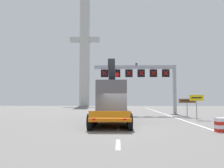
{
  "coord_description": "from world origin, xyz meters",
  "views": [
    {
      "loc": [
        -0.09,
        -17.5,
        2.1
      ],
      "look_at": [
        -0.84,
        10.06,
        3.75
      ],
      "focal_mm": 39.71,
      "sensor_mm": 36.0,
      "label": 1
    }
  ],
  "objects_px": {
    "overhead_lane_gantry": "(144,75)",
    "exit_sign_yellow": "(196,101)",
    "bridge_pylon_distant": "(85,51)",
    "tourist_info_sign_brown": "(187,103)",
    "crash_barrier_striped": "(224,125)",
    "heavy_haul_truck_orange": "(113,100)"
  },
  "relations": [
    {
      "from": "overhead_lane_gantry",
      "to": "exit_sign_yellow",
      "type": "height_order",
      "value": "overhead_lane_gantry"
    },
    {
      "from": "bridge_pylon_distant",
      "to": "tourist_info_sign_brown",
      "type": "bearing_deg",
      "value": -68.7
    },
    {
      "from": "overhead_lane_gantry",
      "to": "tourist_info_sign_brown",
      "type": "bearing_deg",
      "value": -50.11
    },
    {
      "from": "overhead_lane_gantry",
      "to": "tourist_info_sign_brown",
      "type": "distance_m",
      "value": 7.59
    },
    {
      "from": "bridge_pylon_distant",
      "to": "exit_sign_yellow",
      "type": "bearing_deg",
      "value": -69.6
    },
    {
      "from": "exit_sign_yellow",
      "to": "tourist_info_sign_brown",
      "type": "xyz_separation_m",
      "value": [
        -0.19,
        2.74,
        -0.26
      ]
    },
    {
      "from": "tourist_info_sign_brown",
      "to": "crash_barrier_striped",
      "type": "distance_m",
      "value": 12.33
    },
    {
      "from": "exit_sign_yellow",
      "to": "tourist_info_sign_brown",
      "type": "distance_m",
      "value": 2.76
    },
    {
      "from": "heavy_haul_truck_orange",
      "to": "bridge_pylon_distant",
      "type": "bearing_deg",
      "value": 100.98
    },
    {
      "from": "heavy_haul_truck_orange",
      "to": "bridge_pylon_distant",
      "type": "distance_m",
      "value": 53.37
    },
    {
      "from": "exit_sign_yellow",
      "to": "overhead_lane_gantry",
      "type": "bearing_deg",
      "value": 119.6
    },
    {
      "from": "overhead_lane_gantry",
      "to": "crash_barrier_striped",
      "type": "bearing_deg",
      "value": -79.65
    },
    {
      "from": "exit_sign_yellow",
      "to": "crash_barrier_striped",
      "type": "distance_m",
      "value": 9.68
    },
    {
      "from": "heavy_haul_truck_orange",
      "to": "tourist_info_sign_brown",
      "type": "relative_size",
      "value": 6.7
    },
    {
      "from": "tourist_info_sign_brown",
      "to": "bridge_pylon_distant",
      "type": "bearing_deg",
      "value": 111.3
    },
    {
      "from": "exit_sign_yellow",
      "to": "crash_barrier_striped",
      "type": "height_order",
      "value": "exit_sign_yellow"
    },
    {
      "from": "overhead_lane_gantry",
      "to": "tourist_info_sign_brown",
      "type": "xyz_separation_m",
      "value": [
        4.25,
        -5.09,
        -3.7
      ]
    },
    {
      "from": "overhead_lane_gantry",
      "to": "crash_barrier_striped",
      "type": "xyz_separation_m",
      "value": [
        3.16,
        -17.31,
        -4.88
      ]
    },
    {
      "from": "overhead_lane_gantry",
      "to": "crash_barrier_striped",
      "type": "distance_m",
      "value": 18.26
    },
    {
      "from": "tourist_info_sign_brown",
      "to": "bridge_pylon_distant",
      "type": "distance_m",
      "value": 51.86
    },
    {
      "from": "tourist_info_sign_brown",
      "to": "crash_barrier_striped",
      "type": "relative_size",
      "value": 1.99
    },
    {
      "from": "overhead_lane_gantry",
      "to": "heavy_haul_truck_orange",
      "type": "bearing_deg",
      "value": -113.48
    }
  ]
}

